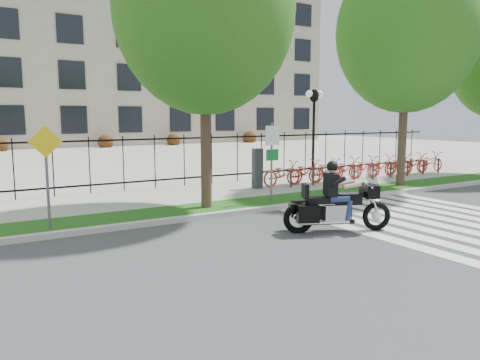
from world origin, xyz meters
TOP-DOWN VIEW (x-y plane):
  - ground at (0.00, 0.00)m, footprint 120.00×120.00m
  - curb at (0.00, 4.10)m, footprint 60.00×0.20m
  - grass_verge at (0.00, 4.95)m, footprint 60.00×1.50m
  - sidewalk at (0.00, 7.45)m, footprint 60.00×3.50m
  - plaza at (0.00, 25.00)m, footprint 80.00×34.00m
  - crosswalk_stripes at (4.83, 0.00)m, footprint 5.70×8.00m
  - iron_fence at (0.00, 9.20)m, footprint 30.00×0.06m
  - office_building at (0.00, 44.92)m, footprint 60.00×21.90m
  - lamp_post_right at (10.00, 12.00)m, footprint 1.06×0.70m
  - street_tree_1 at (-0.01, 4.95)m, footprint 5.20×5.20m
  - street_tree_2 at (8.54, 4.95)m, footprint 5.32×5.32m
  - bike_share_station at (8.82, 7.20)m, footprint 11.10×0.86m
  - sign_pole_regulatory at (2.11, 4.58)m, footprint 0.50×0.09m
  - sign_pole_warning at (-4.49, 4.58)m, footprint 0.78×0.09m
  - motorcycle_rider at (1.67, 1.12)m, footprint 2.59×1.46m

SIDE VIEW (x-z plane):
  - ground at x=0.00m, z-range 0.00..0.00m
  - crosswalk_stripes at x=4.83m, z-range 0.00..0.01m
  - plaza at x=0.00m, z-range 0.00..0.10m
  - curb at x=0.00m, z-range 0.00..0.15m
  - grass_verge at x=0.00m, z-range 0.00..0.15m
  - sidewalk at x=0.00m, z-range 0.00..0.15m
  - bike_share_station at x=8.82m, z-range -0.11..1.39m
  - motorcycle_rider at x=1.67m, z-range -0.36..1.78m
  - iron_fence at x=0.00m, z-range 0.15..2.15m
  - sign_pole_regulatory at x=2.11m, z-range 0.49..2.99m
  - sign_pole_warning at x=-4.49m, z-range 0.50..2.99m
  - lamp_post_right at x=10.00m, z-range 1.08..5.33m
  - street_tree_1 at x=-0.01m, z-range 1.50..10.22m
  - street_tree_2 at x=8.54m, z-range 1.55..10.47m
  - office_building at x=0.00m, z-range -0.11..20.04m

